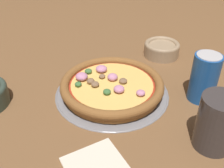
{
  "coord_description": "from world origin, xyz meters",
  "views": [
    {
      "loc": [
        -0.5,
        0.24,
        0.41
      ],
      "look_at": [
        0.0,
        0.0,
        0.03
      ],
      "focal_mm": 42.0,
      "sensor_mm": 36.0,
      "label": 1
    }
  ],
  "objects_px": {
    "drinking_cup": "(217,123)",
    "beverage_can": "(204,78)",
    "pizza_tray": "(112,92)",
    "pizza": "(112,85)",
    "bowl_near": "(162,49)"
  },
  "relations": [
    {
      "from": "pizza",
      "to": "drinking_cup",
      "type": "relative_size",
      "value": 2.27
    },
    {
      "from": "pizza",
      "to": "drinking_cup",
      "type": "height_order",
      "value": "drinking_cup"
    },
    {
      "from": "pizza",
      "to": "beverage_can",
      "type": "height_order",
      "value": "beverage_can"
    },
    {
      "from": "drinking_cup",
      "to": "beverage_can",
      "type": "relative_size",
      "value": 0.95
    },
    {
      "from": "pizza_tray",
      "to": "bowl_near",
      "type": "height_order",
      "value": "bowl_near"
    },
    {
      "from": "pizza_tray",
      "to": "pizza",
      "type": "distance_m",
      "value": 0.02
    },
    {
      "from": "bowl_near",
      "to": "beverage_can",
      "type": "height_order",
      "value": "beverage_can"
    },
    {
      "from": "bowl_near",
      "to": "pizza",
      "type": "bearing_deg",
      "value": 116.7
    },
    {
      "from": "pizza_tray",
      "to": "drinking_cup",
      "type": "distance_m",
      "value": 0.28
    },
    {
      "from": "pizza_tray",
      "to": "bowl_near",
      "type": "bearing_deg",
      "value": -63.13
    },
    {
      "from": "beverage_can",
      "to": "bowl_near",
      "type": "bearing_deg",
      "value": -10.41
    },
    {
      "from": "pizza_tray",
      "to": "drinking_cup",
      "type": "relative_size",
      "value": 2.52
    },
    {
      "from": "bowl_near",
      "to": "beverage_can",
      "type": "bearing_deg",
      "value": 169.59
    },
    {
      "from": "pizza_tray",
      "to": "pizza",
      "type": "height_order",
      "value": "pizza"
    },
    {
      "from": "drinking_cup",
      "to": "beverage_can",
      "type": "bearing_deg",
      "value": -33.06
    }
  ]
}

